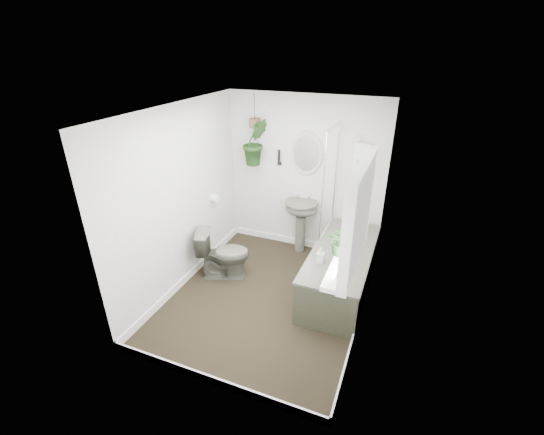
% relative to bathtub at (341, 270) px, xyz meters
% --- Properties ---
extents(floor, '(2.30, 2.80, 0.02)m').
position_rel_bathtub_xyz_m(floor, '(-0.80, -0.50, -0.30)').
color(floor, black).
rests_on(floor, ground).
extents(ceiling, '(2.30, 2.80, 0.02)m').
position_rel_bathtub_xyz_m(ceiling, '(-0.80, -0.50, 2.02)').
color(ceiling, white).
rests_on(ceiling, ground).
extents(wall_back, '(2.30, 0.02, 2.30)m').
position_rel_bathtub_xyz_m(wall_back, '(-0.80, 0.91, 0.86)').
color(wall_back, silver).
rests_on(wall_back, ground).
extents(wall_front, '(2.30, 0.02, 2.30)m').
position_rel_bathtub_xyz_m(wall_front, '(-0.80, -1.91, 0.86)').
color(wall_front, silver).
rests_on(wall_front, ground).
extents(wall_left, '(0.02, 2.80, 2.30)m').
position_rel_bathtub_xyz_m(wall_left, '(-1.96, -0.50, 0.86)').
color(wall_left, silver).
rests_on(wall_left, ground).
extents(wall_right, '(0.02, 2.80, 2.30)m').
position_rel_bathtub_xyz_m(wall_right, '(0.36, -0.50, 0.86)').
color(wall_right, silver).
rests_on(wall_right, ground).
extents(skirting, '(2.30, 2.80, 0.10)m').
position_rel_bathtub_xyz_m(skirting, '(-0.80, -0.50, -0.24)').
color(skirting, white).
rests_on(skirting, floor).
extents(bathtub, '(0.72, 1.72, 0.58)m').
position_rel_bathtub_xyz_m(bathtub, '(0.00, 0.00, 0.00)').
color(bathtub, '#515145').
rests_on(bathtub, floor).
extents(bath_screen, '(0.04, 0.72, 1.40)m').
position_rel_bathtub_xyz_m(bath_screen, '(-0.33, 0.49, 0.99)').
color(bath_screen, silver).
rests_on(bath_screen, bathtub).
extents(shower_box, '(0.20, 0.10, 0.35)m').
position_rel_bathtub_xyz_m(shower_box, '(0.00, 0.84, 1.26)').
color(shower_box, white).
rests_on(shower_box, wall_back).
extents(oval_mirror, '(0.46, 0.03, 0.62)m').
position_rel_bathtub_xyz_m(oval_mirror, '(-0.78, 0.87, 1.21)').
color(oval_mirror, '#BAB59D').
rests_on(oval_mirror, wall_back).
extents(wall_sconce, '(0.04, 0.04, 0.22)m').
position_rel_bathtub_xyz_m(wall_sconce, '(-1.18, 0.86, 1.11)').
color(wall_sconce, black).
rests_on(wall_sconce, wall_back).
extents(toilet_roll_holder, '(0.11, 0.11, 0.11)m').
position_rel_bathtub_xyz_m(toilet_roll_holder, '(-1.90, 0.20, 0.61)').
color(toilet_roll_holder, white).
rests_on(toilet_roll_holder, wall_left).
extents(window_recess, '(0.08, 1.00, 0.90)m').
position_rel_bathtub_xyz_m(window_recess, '(0.29, -1.20, 1.36)').
color(window_recess, white).
rests_on(window_recess, wall_right).
extents(window_sill, '(0.18, 1.00, 0.04)m').
position_rel_bathtub_xyz_m(window_sill, '(0.22, -1.20, 0.94)').
color(window_sill, white).
rests_on(window_sill, wall_right).
extents(window_blinds, '(0.01, 0.86, 0.76)m').
position_rel_bathtub_xyz_m(window_blinds, '(0.24, -1.20, 1.36)').
color(window_blinds, white).
rests_on(window_blinds, wall_right).
extents(toilet, '(0.78, 0.61, 0.69)m').
position_rel_bathtub_xyz_m(toilet, '(-1.53, -0.28, 0.06)').
color(toilet, '#515145').
rests_on(toilet, floor).
extents(pedestal_sink, '(0.53, 0.47, 0.82)m').
position_rel_bathtub_xyz_m(pedestal_sink, '(-0.78, 0.74, 0.12)').
color(pedestal_sink, '#515145').
rests_on(pedestal_sink, floor).
extents(sill_plant, '(0.26, 0.24, 0.26)m').
position_rel_bathtub_xyz_m(sill_plant, '(0.17, -1.17, 1.09)').
color(sill_plant, black).
rests_on(sill_plant, window_sill).
extents(hanging_plant, '(0.47, 0.46, 0.66)m').
position_rel_bathtub_xyz_m(hanging_plant, '(-1.50, 0.75, 1.32)').
color(hanging_plant, black).
rests_on(hanging_plant, ceiling).
extents(soap_bottle, '(0.09, 0.09, 0.19)m').
position_rel_bathtub_xyz_m(soap_bottle, '(-0.19, -0.36, 0.38)').
color(soap_bottle, black).
rests_on(soap_bottle, bathtub).
extents(hanging_pot, '(0.16, 0.16, 0.12)m').
position_rel_bathtub_xyz_m(hanging_pot, '(-1.50, 0.75, 1.60)').
color(hanging_pot, brown).
rests_on(hanging_pot, ceiling).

